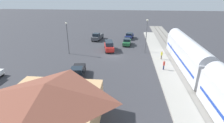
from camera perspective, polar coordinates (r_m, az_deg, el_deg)
ground_plane at (r=36.97m, az=0.23°, el=2.00°), size 200.00×200.00×0.00m
railway_track at (r=38.32m, az=21.56°, el=1.27°), size 4.80×70.00×0.30m
platform at (r=37.38m, az=15.68°, el=1.61°), size 3.20×46.00×0.30m
passenger_train at (r=25.29m, az=30.24°, el=-4.27°), size 2.93×39.17×4.98m
station_building at (r=17.66m, az=-20.56°, el=-14.26°), size 9.94×9.43×5.36m
pedestrian_on_platform at (r=30.61m, az=17.15°, el=-0.95°), size 0.36×0.36×1.71m
pedestrian_waiting_far at (r=35.32m, az=16.42°, el=2.27°), size 0.36×0.36×1.71m
pickup_black at (r=27.68m, az=-11.46°, el=-3.48°), size 2.71×5.62×2.14m
sedan_green at (r=44.51m, az=5.04°, el=6.67°), size 2.15×4.62×1.74m
suv_red at (r=39.98m, az=-1.02°, el=5.33°), size 2.89×5.19×2.22m
sedan_navy at (r=50.90m, az=5.86°, el=8.66°), size 2.72×4.78×1.74m
pickup_charcoal at (r=49.41m, az=-4.93°, el=8.45°), size 2.85×5.65×2.14m
light_pole_near_platform at (r=38.30m, az=11.59°, el=9.70°), size 0.44×0.44×7.53m
light_pole_lot_center at (r=38.11m, az=-14.88°, el=8.93°), size 0.44×0.44×7.04m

